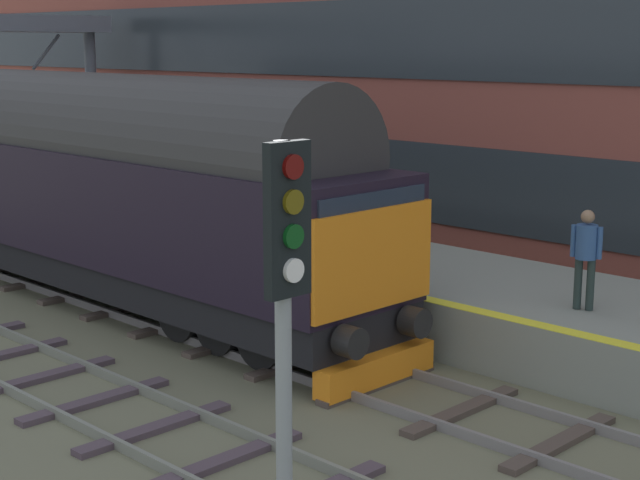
# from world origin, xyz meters

# --- Properties ---
(ground_plane) EXTENTS (140.00, 140.00, 0.00)m
(ground_plane) POSITION_xyz_m (0.00, 0.00, 0.00)
(ground_plane) COLOR #65644C
(ground_plane) RESTS_ON ground
(track_main) EXTENTS (2.50, 60.00, 0.15)m
(track_main) POSITION_xyz_m (0.00, 0.00, 0.06)
(track_main) COLOR slate
(track_main) RESTS_ON ground
(track_adjacent_west) EXTENTS (2.50, 60.00, 0.15)m
(track_adjacent_west) POSITION_xyz_m (-3.51, 0.00, 0.06)
(track_adjacent_west) COLOR slate
(track_adjacent_west) RESTS_ON ground
(station_platform) EXTENTS (4.00, 44.00, 1.01)m
(station_platform) POSITION_xyz_m (3.60, 0.00, 0.50)
(station_platform) COLOR gray
(station_platform) RESTS_ON ground
(diesel_locomotive) EXTENTS (2.74, 19.71, 4.68)m
(diesel_locomotive) POSITION_xyz_m (0.00, 6.51, 2.49)
(diesel_locomotive) COLOR black
(diesel_locomotive) RESTS_ON ground
(signal_post_near) EXTENTS (0.44, 0.22, 4.51)m
(signal_post_near) POSITION_xyz_m (-5.64, -7.18, 2.95)
(signal_post_near) COLOR gray
(signal_post_near) RESTS_ON ground
(waiting_passenger) EXTENTS (0.42, 0.49, 1.64)m
(waiting_passenger) POSITION_xyz_m (3.01, -5.02, 1.99)
(waiting_passenger) COLOR #24312E
(waiting_passenger) RESTS_ON station_platform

